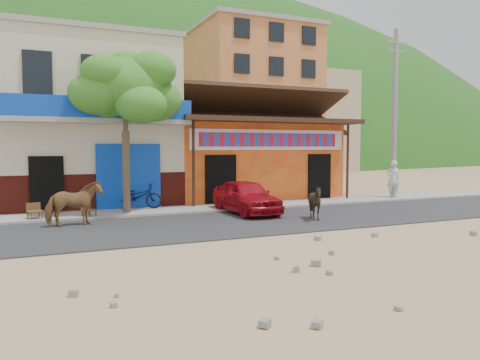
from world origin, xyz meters
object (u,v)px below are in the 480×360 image
at_px(red_car, 246,196).
at_px(pedestrian, 393,179).
at_px(utility_pole, 395,114).
at_px(cafe_chair_right, 89,204).
at_px(cafe_chair_left, 35,204).
at_px(scooter, 138,196).
at_px(cow_tan, 74,204).
at_px(tree, 126,131).
at_px(cow_dark, 315,202).

xyz_separation_m(red_car, pedestrian, (8.44, 1.52, 0.33)).
relative_size(utility_pole, pedestrian, 4.53).
bearing_deg(cafe_chair_right, pedestrian, -31.91).
xyz_separation_m(utility_pole, cafe_chair_left, (-15.92, -0.53, -3.51)).
bearing_deg(utility_pole, cafe_chair_right, -177.18).
height_order(utility_pole, scooter, utility_pole).
distance_m(scooter, pedestrian, 12.04).
bearing_deg(cafe_chair_left, utility_pole, -13.52).
distance_m(scooter, cafe_chair_left, 3.91).
bearing_deg(cow_tan, red_car, -97.63).
distance_m(tree, cafe_chair_left, 4.02).
bearing_deg(cafe_chair_right, utility_pole, -31.06).
height_order(tree, cafe_chair_left, tree).
height_order(tree, cafe_chair_right, tree).
xyz_separation_m(tree, scooter, (0.60, 0.85, -2.51)).
distance_m(cow_dark, cafe_chair_left, 9.51).
xyz_separation_m(cow_tan, cow_dark, (7.68, -2.02, -0.11)).
relative_size(red_car, scooter, 2.02).
distance_m(pedestrian, cafe_chair_left, 15.73).
relative_size(utility_pole, cow_dark, 6.70).
height_order(utility_pole, red_car, utility_pole).
distance_m(cow_dark, pedestrian, 7.97).
bearing_deg(cow_tan, cafe_chair_left, 24.02).
bearing_deg(cafe_chair_left, scooter, 2.24).
bearing_deg(red_car, scooter, 144.40).
distance_m(cow_tan, cafe_chair_right, 1.56).
height_order(cow_dark, scooter, cow_dark).
bearing_deg(red_car, cafe_chair_right, 167.71).
xyz_separation_m(cow_dark, cafe_chair_left, (-8.80, 3.61, -0.02)).
bearing_deg(cow_tan, scooter, -54.32).
bearing_deg(cow_tan, tree, -57.30).
xyz_separation_m(tree, utility_pole, (12.80, 0.20, 1.00)).
distance_m(cow_dark, red_car, 2.84).
bearing_deg(scooter, cow_dark, -108.87).
bearing_deg(tree, cafe_chair_right, -160.35).
relative_size(scooter, cafe_chair_left, 1.88).
distance_m(tree, scooter, 2.72).
height_order(cow_tan, pedestrian, pedestrian).
relative_size(tree, pedestrian, 3.40).
bearing_deg(cow_dark, cafe_chair_left, -138.82).
xyz_separation_m(utility_pole, cafe_chair_right, (-14.20, -0.70, -3.57)).
height_order(utility_pole, cafe_chair_right, utility_pole).
xyz_separation_m(cow_dark, scooter, (-5.08, 4.80, -0.03)).
relative_size(tree, cafe_chair_right, 6.97).
relative_size(cow_tan, cafe_chair_left, 1.70).
height_order(scooter, cafe_chair_left, cafe_chair_left).
relative_size(utility_pole, cow_tan, 4.77).
relative_size(cow_dark, cafe_chair_right, 1.39).
height_order(scooter, pedestrian, pedestrian).
height_order(tree, pedestrian, tree).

